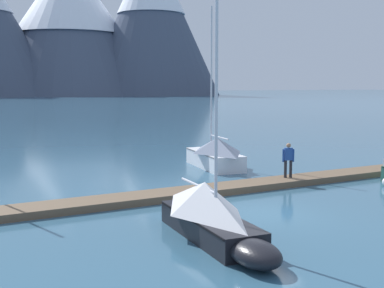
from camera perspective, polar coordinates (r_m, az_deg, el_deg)
The scene contains 7 objects.
ground_plane at distance 19.58m, azimuth 7.54°, elevation -7.67°, with size 700.00×700.00×0.00m, color #335B75.
mountain_east_summit at distance 242.94m, azimuth -13.43°, elevation 13.26°, with size 81.28×81.28×62.75m.
mountain_rear_spur at distance 237.19m, azimuth -4.56°, elevation 14.10°, with size 61.70×61.70×67.83m.
dock at distance 22.93m, azimuth 2.13°, elevation -5.14°, with size 26.55×3.47×0.30m.
sailboat_second_berth at distance 16.13m, azimuth 2.22°, elevation -7.75°, with size 1.80×6.31×8.80m.
sailboat_mid_dock_port at distance 30.00m, azimuth 2.46°, elevation -0.98°, with size 2.49×5.94×9.28m.
person_on_dock at distance 25.36m, azimuth 10.63°, elevation -1.55°, with size 0.56×0.34×1.69m.
Camera 1 is at (-10.29, -15.95, 4.82)m, focal length 48.09 mm.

